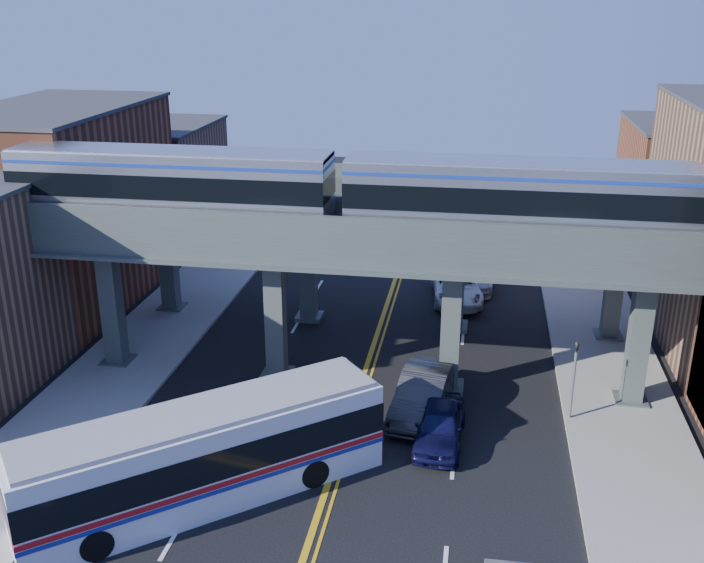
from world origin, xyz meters
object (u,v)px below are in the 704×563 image
(car_lane_d, at_px, (476,273))
(traffic_signal, at_px, (574,372))
(transit_train, at_px, (518,196))
(transit_bus, at_px, (204,456))
(car_lane_a, at_px, (440,425))
(car_lane_b, at_px, (423,393))
(stop_sign, at_px, (350,401))
(car_lane_c, at_px, (457,286))

(car_lane_d, bearing_deg, traffic_signal, -71.57)
(transit_train, relative_size, transit_bus, 3.72)
(transit_train, relative_size, car_lane_d, 7.85)
(car_lane_a, relative_size, car_lane_b, 0.82)
(transit_train, height_order, stop_sign, transit_train)
(car_lane_c, bearing_deg, car_lane_d, 59.66)
(transit_bus, xyz_separation_m, car_lane_c, (8.04, 20.91, -0.91))
(car_lane_b, relative_size, car_lane_d, 1.00)
(stop_sign, height_order, car_lane_b, stop_sign)
(car_lane_a, distance_m, car_lane_d, 18.36)
(traffic_signal, xyz_separation_m, car_lane_b, (-6.17, -0.33, -1.37))
(car_lane_d, bearing_deg, transit_bus, -107.82)
(traffic_signal, relative_size, car_lane_b, 0.73)
(traffic_signal, height_order, transit_bus, traffic_signal)
(transit_train, xyz_separation_m, traffic_signal, (2.72, -2.00, -6.85))
(traffic_signal, height_order, car_lane_d, traffic_signal)
(stop_sign, xyz_separation_m, car_lane_c, (3.62, 16.27, -0.94))
(traffic_signal, distance_m, car_lane_b, 6.33)
(traffic_signal, bearing_deg, transit_bus, -150.18)
(car_lane_b, bearing_deg, transit_train, 41.60)
(traffic_signal, bearing_deg, transit_train, 143.64)
(transit_train, height_order, car_lane_d, transit_train)
(stop_sign, height_order, traffic_signal, traffic_signal)
(transit_bus, xyz_separation_m, car_lane_a, (8.00, 5.06, -0.94))
(traffic_signal, distance_m, car_lane_d, 16.36)
(stop_sign, bearing_deg, traffic_signal, 18.63)
(transit_train, height_order, car_lane_a, transit_train)
(car_lane_a, bearing_deg, car_lane_c, 92.17)
(car_lane_b, height_order, car_lane_c, car_lane_b)
(car_lane_a, xyz_separation_m, car_lane_d, (1.12, 18.33, 0.03))
(car_lane_c, relative_size, car_lane_d, 1.05)
(transit_train, bearing_deg, car_lane_c, 102.81)
(transit_train, xyz_separation_m, car_lane_b, (-3.45, -2.33, -8.22))
(traffic_signal, bearing_deg, car_lane_a, -154.13)
(car_lane_b, distance_m, car_lane_c, 13.63)
(stop_sign, bearing_deg, transit_bus, -133.66)
(car_lane_b, relative_size, car_lane_c, 0.95)
(traffic_signal, relative_size, car_lane_c, 0.69)
(transit_train, distance_m, car_lane_a, 9.88)
(transit_train, relative_size, car_lane_a, 9.56)
(car_lane_b, bearing_deg, car_lane_a, -61.77)
(car_lane_c, bearing_deg, stop_sign, -109.31)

